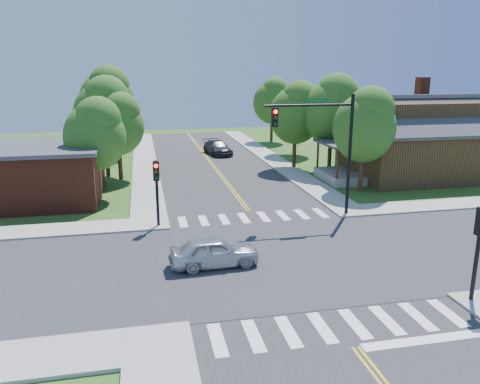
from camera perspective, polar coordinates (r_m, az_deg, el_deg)
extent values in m
plane|color=#3C5B1C|center=(22.18, 5.48, -7.99)|extent=(100.00, 100.00, 0.00)
cube|color=#2D2D30|center=(22.18, 5.48, -7.94)|extent=(10.00, 90.00, 0.04)
cube|color=#2D2D30|center=(22.17, 5.48, -7.93)|extent=(90.00, 10.00, 0.04)
cube|color=#2D2D30|center=(22.18, 5.48, -7.99)|extent=(10.20, 10.20, 0.06)
cube|color=#9E9B93|center=(46.95, 3.55, 4.29)|extent=(2.20, 40.00, 0.14)
cube|color=#9E9B93|center=(45.30, -11.53, 3.63)|extent=(2.20, 40.00, 0.14)
cube|color=white|center=(27.14, -6.98, -3.63)|extent=(0.45, 2.00, 0.01)
cube|color=white|center=(27.26, -4.47, -3.48)|extent=(0.45, 2.00, 0.01)
cube|color=white|center=(27.43, -1.98, -3.33)|extent=(0.45, 2.00, 0.01)
cube|color=white|center=(27.65, 0.48, -3.17)|extent=(0.45, 2.00, 0.01)
cube|color=white|center=(27.92, 2.89, -3.01)|extent=(0.45, 2.00, 0.01)
cube|color=white|center=(28.24, 5.24, -2.85)|extent=(0.45, 2.00, 0.01)
cube|color=white|center=(28.60, 7.55, -2.69)|extent=(0.45, 2.00, 0.01)
cube|color=white|center=(29.01, 9.79, -2.53)|extent=(0.45, 2.00, 0.01)
cube|color=white|center=(15.91, -2.77, -17.55)|extent=(0.45, 2.00, 0.01)
cube|color=white|center=(16.11, 1.65, -17.09)|extent=(0.45, 2.00, 0.01)
cube|color=white|center=(16.39, 5.91, -16.55)|extent=(0.45, 2.00, 0.01)
cube|color=white|center=(16.76, 9.97, -15.96)|extent=(0.45, 2.00, 0.01)
cube|color=white|center=(17.20, 13.83, -15.32)|extent=(0.45, 2.00, 0.01)
cube|color=white|center=(17.71, 17.45, -14.65)|extent=(0.45, 2.00, 0.01)
cube|color=white|center=(18.29, 20.84, -13.98)|extent=(0.45, 2.00, 0.01)
cube|color=white|center=(18.93, 23.99, -13.30)|extent=(0.45, 2.00, 0.01)
cube|color=gold|center=(46.93, -4.19, 4.24)|extent=(0.10, 37.50, 0.01)
cube|color=gold|center=(46.96, -3.95, 4.25)|extent=(0.10, 37.50, 0.01)
cube|color=white|center=(17.06, 21.94, -16.47)|extent=(4.60, 0.45, 0.09)
cylinder|color=black|center=(28.19, 13.20, 4.24)|extent=(0.20, 0.20, 7.20)
cylinder|color=black|center=(26.82, 8.45, 10.42)|extent=(5.20, 0.14, 0.14)
cube|color=#19591E|center=(26.90, 9.32, 10.93)|extent=(1.40, 0.04, 0.30)
cube|color=black|center=(26.25, 4.25, 9.07)|extent=(0.34, 0.28, 1.05)
sphere|color=#FF0C0C|center=(26.06, 4.36, 9.73)|extent=(0.22, 0.22, 0.22)
sphere|color=#3F2605|center=(26.09, 4.35, 9.03)|extent=(0.22, 0.22, 0.22)
sphere|color=#05330F|center=(26.12, 4.34, 8.33)|extent=(0.22, 0.22, 0.22)
cylinder|color=black|center=(19.44, 26.91, -6.91)|extent=(0.16, 0.16, 3.80)
cylinder|color=black|center=(25.97, -10.07, -0.33)|extent=(0.16, 0.16, 3.80)
cube|color=black|center=(25.66, -10.20, 2.53)|extent=(0.34, 0.28, 1.05)
sphere|color=#FF0C0C|center=(25.43, -10.22, 3.15)|extent=(0.22, 0.22, 0.22)
sphere|color=#3F2605|center=(25.50, -10.18, 2.44)|extent=(0.22, 0.22, 0.22)
sphere|color=#05330F|center=(25.56, -10.15, 1.74)|extent=(0.22, 0.22, 0.22)
cube|color=#302111|center=(40.48, 20.35, 4.49)|extent=(10.00, 8.00, 4.00)
cube|color=#9E9B93|center=(37.85, 12.01, 1.89)|extent=(2.60, 4.50, 0.70)
cylinder|color=#302111|center=(35.36, 11.78, 3.08)|extent=(0.18, 0.18, 2.50)
cylinder|color=#302111|center=(38.99, 9.45, 4.26)|extent=(0.18, 0.18, 2.50)
cube|color=#38383D|center=(37.37, 12.22, 5.78)|extent=(2.80, 4.80, 0.18)
cube|color=maroon|center=(44.53, 20.91, 7.32)|extent=(0.90, 0.90, 7.11)
cube|color=maroon|center=(34.33, -25.04, 1.91)|extent=(10.00, 8.00, 3.50)
cube|color=#38383D|center=(34.01, -25.38, 4.95)|extent=(10.40, 8.40, 0.25)
cylinder|color=#382314|center=(34.67, 14.54, 2.35)|extent=(0.34, 0.34, 2.79)
ellipsoid|color=#2A5D1B|center=(34.16, 14.88, 7.53)|extent=(4.41, 4.19, 4.85)
sphere|color=#2A5D1B|center=(33.99, 15.64, 9.70)|extent=(3.24, 3.24, 3.24)
cylinder|color=#382314|center=(40.80, 10.87, 4.58)|extent=(0.34, 0.34, 3.10)
ellipsoid|color=#2A5D1B|center=(40.35, 11.11, 9.49)|extent=(4.89, 4.65, 5.38)
sphere|color=#2A5D1B|center=(40.19, 11.73, 11.53)|extent=(3.59, 3.59, 3.59)
cylinder|color=#382314|center=(48.88, 6.63, 6.21)|extent=(0.34, 0.34, 2.80)
ellipsoid|color=#2A5D1B|center=(48.52, 6.74, 9.91)|extent=(4.42, 4.20, 4.86)
sphere|color=#2A5D1B|center=(48.33, 7.21, 11.45)|extent=(3.24, 3.24, 3.24)
cylinder|color=#382314|center=(57.34, 3.86, 7.55)|extent=(0.34, 0.34, 2.87)
ellipsoid|color=#2A5D1B|center=(57.03, 3.92, 10.79)|extent=(4.53, 4.31, 4.99)
sphere|color=#2A5D1B|center=(56.84, 4.29, 12.15)|extent=(3.32, 3.32, 3.32)
cylinder|color=#382314|center=(33.07, -16.89, 1.40)|extent=(0.34, 0.34, 2.57)
ellipsoid|color=#2A5D1B|center=(32.55, -17.27, 6.38)|extent=(4.06, 3.85, 4.46)
sphere|color=#2A5D1B|center=(32.19, -16.92, 8.50)|extent=(2.97, 2.97, 2.97)
cylinder|color=#382314|center=(39.77, -15.88, 3.98)|extent=(0.34, 0.34, 3.04)
ellipsoid|color=#2A5D1B|center=(39.31, -16.23, 8.90)|extent=(4.80, 4.56, 5.28)
sphere|color=#2A5D1B|center=(38.98, -15.96, 11.00)|extent=(3.52, 3.52, 3.52)
cylinder|color=#382314|center=(48.46, -15.58, 6.03)|extent=(0.34, 0.34, 3.36)
ellipsoid|color=#2A5D1B|center=(48.07, -15.89, 10.51)|extent=(5.31, 5.04, 5.84)
sphere|color=#2A5D1B|center=(47.77, -15.68, 12.42)|extent=(3.89, 3.89, 3.89)
cylinder|color=#382314|center=(57.22, -14.80, 6.85)|extent=(0.34, 0.34, 2.40)
ellipsoid|color=#2A5D1B|center=(56.94, -14.98, 9.56)|extent=(3.79, 3.60, 4.17)
sphere|color=#2A5D1B|center=(56.64, -14.76, 10.70)|extent=(2.78, 2.78, 2.78)
cylinder|color=#382314|center=(41.76, 6.63, 4.81)|extent=(0.34, 0.34, 2.87)
ellipsoid|color=#2A5D1B|center=(41.33, 6.76, 9.25)|extent=(4.53, 4.30, 4.98)
sphere|color=#2A5D1B|center=(41.14, 7.32, 11.10)|extent=(3.32, 3.32, 3.32)
cylinder|color=#382314|center=(38.53, -14.40, 3.40)|extent=(0.34, 0.34, 2.58)
ellipsoid|color=#2A5D1B|center=(38.09, -14.68, 7.71)|extent=(4.07, 3.87, 4.48)
sphere|color=#2A5D1B|center=(37.75, -14.36, 9.54)|extent=(2.99, 2.99, 2.99)
imported|color=silver|center=(20.94, -3.18, -7.35)|extent=(2.00, 4.13, 1.35)
imported|color=#2B2C30|center=(48.46, -2.74, 5.38)|extent=(3.66, 5.53, 1.41)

